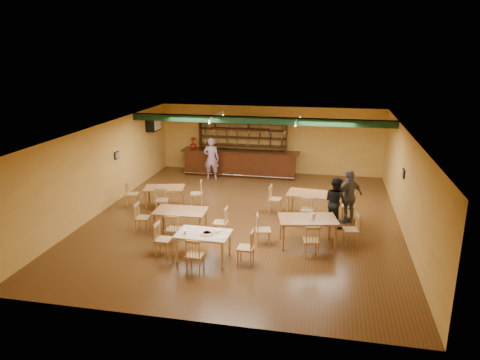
% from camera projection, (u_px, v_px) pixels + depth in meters
% --- Properties ---
extents(floor, '(12.00, 12.00, 0.00)m').
position_uv_depth(floor, '(245.00, 218.00, 15.04)').
color(floor, brown).
rests_on(floor, ground).
extents(ceiling_beam, '(10.00, 0.30, 0.25)m').
position_uv_depth(ceiling_beam, '(259.00, 120.00, 16.87)').
color(ceiling_beam, black).
rests_on(ceiling_beam, ceiling).
extents(track_rail_left, '(0.05, 2.50, 0.05)m').
position_uv_depth(track_rail_left, '(216.00, 115.00, 17.75)').
color(track_rail_left, white).
rests_on(track_rail_left, ceiling).
extents(track_rail_right, '(0.05, 2.50, 0.05)m').
position_uv_depth(track_rail_right, '(298.00, 117.00, 17.14)').
color(track_rail_right, white).
rests_on(track_rail_right, ceiling).
extents(ac_unit, '(0.34, 0.70, 0.48)m').
position_uv_depth(ac_unit, '(153.00, 124.00, 19.24)').
color(ac_unit, white).
rests_on(ac_unit, wall_left).
extents(picture_left, '(0.04, 0.34, 0.28)m').
position_uv_depth(picture_left, '(117.00, 155.00, 16.45)').
color(picture_left, black).
rests_on(picture_left, wall_left).
extents(picture_right, '(0.04, 0.34, 0.28)m').
position_uv_depth(picture_right, '(404.00, 173.00, 14.09)').
color(picture_right, black).
rests_on(picture_right, wall_right).
extents(bar_counter, '(5.20, 0.85, 1.13)m').
position_uv_depth(bar_counter, '(240.00, 163.00, 19.96)').
color(bar_counter, '#34130A').
rests_on(bar_counter, ground).
extents(back_bar_hutch, '(4.02, 0.40, 2.28)m').
position_uv_depth(back_bar_hutch, '(243.00, 147.00, 20.39)').
color(back_bar_hutch, '#34130A').
rests_on(back_bar_hutch, ground).
extents(poinsettia, '(0.37, 0.37, 0.51)m').
position_uv_depth(poinsettia, '(193.00, 143.00, 20.13)').
color(poinsettia, '#A11A0E').
rests_on(poinsettia, bar_counter).
extents(dining_table_a, '(1.54, 1.12, 0.70)m').
position_uv_depth(dining_table_a, '(165.00, 197.00, 16.14)').
color(dining_table_a, '#A5693A').
rests_on(dining_table_a, ground).
extents(dining_table_b, '(1.66, 1.10, 0.79)m').
position_uv_depth(dining_table_b, '(311.00, 204.00, 15.22)').
color(dining_table_b, '#A5693A').
rests_on(dining_table_b, ground).
extents(dining_table_c, '(1.59, 0.99, 0.78)m').
position_uv_depth(dining_table_c, '(181.00, 222.00, 13.67)').
color(dining_table_c, '#A5693A').
rests_on(dining_table_c, ground).
extents(dining_table_d, '(1.79, 1.29, 0.81)m').
position_uv_depth(dining_table_d, '(307.00, 232.00, 12.93)').
color(dining_table_d, '#A5693A').
rests_on(dining_table_d, ground).
extents(near_table, '(1.44, 0.96, 0.76)m').
position_uv_depth(near_table, '(204.00, 246.00, 12.04)').
color(near_table, beige).
rests_on(near_table, ground).
extents(pizza_tray, '(0.45, 0.45, 0.01)m').
position_uv_depth(pizza_tray, '(207.00, 233.00, 11.91)').
color(pizza_tray, silver).
rests_on(pizza_tray, near_table).
extents(parmesan_shaker, '(0.08, 0.08, 0.11)m').
position_uv_depth(parmesan_shaker, '(185.00, 232.00, 11.86)').
color(parmesan_shaker, '#EAE5C6').
rests_on(parmesan_shaker, near_table).
extents(napkin_stack, '(0.25, 0.22, 0.03)m').
position_uv_depth(napkin_stack, '(218.00, 231.00, 12.05)').
color(napkin_stack, white).
rests_on(napkin_stack, near_table).
extents(pizza_server, '(0.32, 0.11, 0.00)m').
position_uv_depth(pizza_server, '(213.00, 233.00, 11.93)').
color(pizza_server, silver).
rests_on(pizza_server, pizza_tray).
extents(side_plate, '(0.23, 0.23, 0.01)m').
position_uv_depth(side_plate, '(222.00, 238.00, 11.64)').
color(side_plate, white).
rests_on(side_plate, near_table).
extents(patron_bar, '(0.71, 0.51, 1.83)m').
position_uv_depth(patron_bar, '(211.00, 159.00, 19.29)').
color(patron_bar, purple).
rests_on(patron_bar, ground).
extents(patron_right_a, '(0.98, 1.00, 1.62)m').
position_uv_depth(patron_right_a, '(336.00, 202.00, 14.20)').
color(patron_right_a, black).
rests_on(patron_right_a, ground).
extents(patron_right_b, '(1.07, 1.00, 1.77)m').
position_uv_depth(patron_right_b, '(349.00, 197.00, 14.45)').
color(patron_right_b, slate).
rests_on(patron_right_b, ground).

